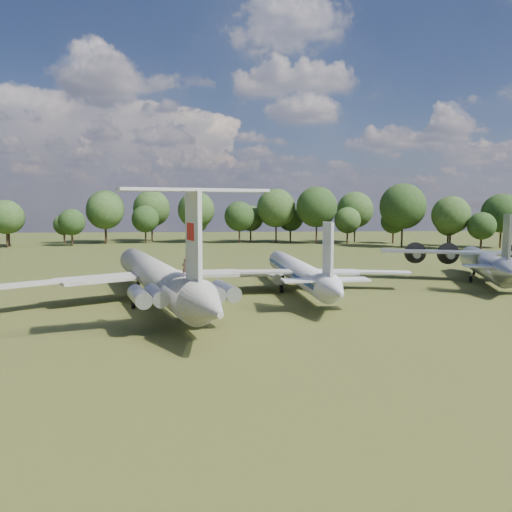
{
  "coord_description": "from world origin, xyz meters",
  "views": [
    {
      "loc": [
        4.99,
        -59.36,
        10.93
      ],
      "look_at": [
        9.39,
        -0.75,
        5.0
      ],
      "focal_mm": 35.0,
      "sensor_mm": 36.0,
      "label": 1
    }
  ],
  "objects_px": {
    "person_on_il62": "(185,267)",
    "tu104_jet": "(298,276)",
    "il62_airliner": "(156,282)",
    "an12_transport": "(485,267)"
  },
  "relations": [
    {
      "from": "person_on_il62",
      "to": "tu104_jet",
      "type": "bearing_deg",
      "value": -163.9
    },
    {
      "from": "il62_airliner",
      "to": "tu104_jet",
      "type": "xyz_separation_m",
      "value": [
        17.19,
        6.82,
        -0.43
      ]
    },
    {
      "from": "tu104_jet",
      "to": "an12_transport",
      "type": "distance_m",
      "value": 28.65
    },
    {
      "from": "tu104_jet",
      "to": "person_on_il62",
      "type": "distance_m",
      "value": 23.88
    },
    {
      "from": "il62_airliner",
      "to": "tu104_jet",
      "type": "relative_size",
      "value": 1.24
    },
    {
      "from": "il62_airliner",
      "to": "tu104_jet",
      "type": "bearing_deg",
      "value": 3.89
    },
    {
      "from": "il62_airliner",
      "to": "an12_transport",
      "type": "distance_m",
      "value": 46.95
    },
    {
      "from": "an12_transport",
      "to": "person_on_il62",
      "type": "distance_m",
      "value": 48.41
    },
    {
      "from": "an12_transport",
      "to": "person_on_il62",
      "type": "bearing_deg",
      "value": -131.12
    },
    {
      "from": "il62_airliner",
      "to": "person_on_il62",
      "type": "distance_m",
      "value": 13.84
    }
  ]
}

